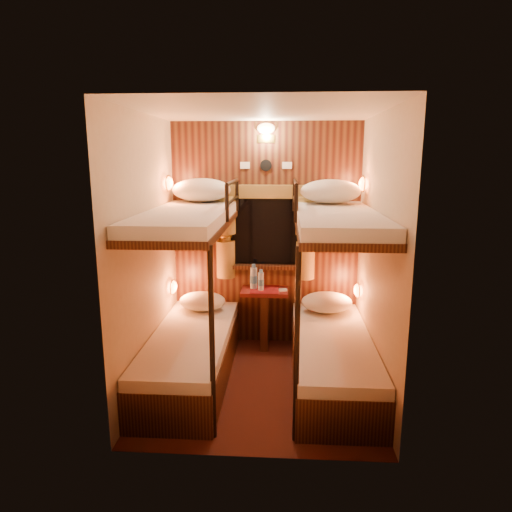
# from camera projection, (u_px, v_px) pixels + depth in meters

# --- Properties ---
(floor) EXTENTS (2.10, 2.10, 0.00)m
(floor) POSITION_uv_depth(u_px,v_px,m) (260.00, 384.00, 4.18)
(floor) COLOR #3E1811
(floor) RESTS_ON ground
(ceiling) EXTENTS (2.10, 2.10, 0.00)m
(ceiling) POSITION_uv_depth(u_px,v_px,m) (261.00, 111.00, 3.67)
(ceiling) COLOR silver
(ceiling) RESTS_ON wall_back
(wall_back) EXTENTS (2.40, 0.00, 2.40)m
(wall_back) POSITION_uv_depth(u_px,v_px,m) (266.00, 236.00, 4.95)
(wall_back) COLOR #C6B293
(wall_back) RESTS_ON floor
(wall_front) EXTENTS (2.40, 0.00, 2.40)m
(wall_front) POSITION_uv_depth(u_px,v_px,m) (252.00, 291.00, 2.90)
(wall_front) COLOR #C6B293
(wall_front) RESTS_ON floor
(wall_left) EXTENTS (0.00, 2.40, 2.40)m
(wall_left) POSITION_uv_depth(u_px,v_px,m) (147.00, 254.00, 3.99)
(wall_left) COLOR #C6B293
(wall_left) RESTS_ON floor
(wall_right) EXTENTS (0.00, 2.40, 2.40)m
(wall_right) POSITION_uv_depth(u_px,v_px,m) (378.00, 258.00, 3.86)
(wall_right) COLOR #C6B293
(wall_right) RESTS_ON floor
(back_panel) EXTENTS (2.00, 0.03, 2.40)m
(back_panel) POSITION_uv_depth(u_px,v_px,m) (266.00, 236.00, 4.94)
(back_panel) COLOR black
(back_panel) RESTS_ON floor
(bunk_left) EXTENTS (0.72, 1.90, 1.82)m
(bunk_left) POSITION_uv_depth(u_px,v_px,m) (190.00, 322.00, 4.17)
(bunk_left) COLOR black
(bunk_left) RESTS_ON floor
(bunk_right) EXTENTS (0.72, 1.90, 1.82)m
(bunk_right) POSITION_uv_depth(u_px,v_px,m) (333.00, 325.00, 4.09)
(bunk_right) COLOR black
(bunk_right) RESTS_ON floor
(window) EXTENTS (1.00, 0.12, 0.79)m
(window) POSITION_uv_depth(u_px,v_px,m) (266.00, 238.00, 4.91)
(window) COLOR black
(window) RESTS_ON back_panel
(curtains) EXTENTS (1.10, 0.22, 1.00)m
(curtains) POSITION_uv_depth(u_px,v_px,m) (265.00, 231.00, 4.86)
(curtains) COLOR olive
(curtains) RESTS_ON back_panel
(back_fixtures) EXTENTS (0.54, 0.09, 0.48)m
(back_fixtures) POSITION_uv_depth(u_px,v_px,m) (266.00, 136.00, 4.68)
(back_fixtures) COLOR black
(back_fixtures) RESTS_ON back_panel
(reading_lamps) EXTENTS (2.00, 0.20, 1.25)m
(reading_lamps) POSITION_uv_depth(u_px,v_px,m) (264.00, 237.00, 4.60)
(reading_lamps) COLOR orange
(reading_lamps) RESTS_ON wall_left
(table) EXTENTS (0.50, 0.34, 0.66)m
(table) POSITION_uv_depth(u_px,v_px,m) (265.00, 310.00, 4.92)
(table) COLOR maroon
(table) RESTS_ON floor
(bottle_left) EXTENTS (0.08, 0.08, 0.27)m
(bottle_left) POSITION_uv_depth(u_px,v_px,m) (254.00, 278.00, 4.88)
(bottle_left) COLOR #99BFE5
(bottle_left) RESTS_ON table
(bottle_right) EXTENTS (0.07, 0.07, 0.23)m
(bottle_right) POSITION_uv_depth(u_px,v_px,m) (261.00, 281.00, 4.82)
(bottle_right) COLOR #99BFE5
(bottle_right) RESTS_ON table
(sachet_a) EXTENTS (0.10, 0.09, 0.01)m
(sachet_a) POSITION_uv_depth(u_px,v_px,m) (283.00, 290.00, 4.82)
(sachet_a) COLOR silver
(sachet_a) RESTS_ON table
(sachet_b) EXTENTS (0.10, 0.08, 0.01)m
(sachet_b) POSITION_uv_depth(u_px,v_px,m) (283.00, 289.00, 4.87)
(sachet_b) COLOR silver
(sachet_b) RESTS_ON table
(pillow_lower_left) EXTENTS (0.49, 0.35, 0.19)m
(pillow_lower_left) POSITION_uv_depth(u_px,v_px,m) (202.00, 301.00, 4.79)
(pillow_lower_left) COLOR silver
(pillow_lower_left) RESTS_ON bunk_left
(pillow_lower_right) EXTENTS (0.53, 0.38, 0.21)m
(pillow_lower_right) POSITION_uv_depth(u_px,v_px,m) (327.00, 302.00, 4.73)
(pillow_lower_right) COLOR silver
(pillow_lower_right) RESTS_ON bunk_right
(pillow_upper_left) EXTENTS (0.60, 0.43, 0.24)m
(pillow_upper_left) POSITION_uv_depth(u_px,v_px,m) (201.00, 190.00, 4.65)
(pillow_upper_left) COLOR silver
(pillow_upper_left) RESTS_ON bunk_left
(pillow_upper_right) EXTENTS (0.60, 0.43, 0.23)m
(pillow_upper_right) POSITION_uv_depth(u_px,v_px,m) (331.00, 191.00, 4.48)
(pillow_upper_right) COLOR silver
(pillow_upper_right) RESTS_ON bunk_right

